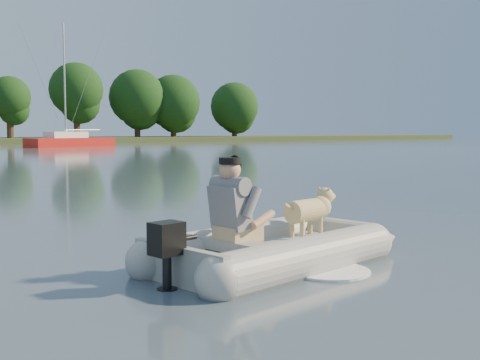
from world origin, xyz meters
TOP-DOWN VIEW (x-y plane):
  - water at (0.00, 0.00)m, footprint 160.00×160.00m
  - dinghy at (-0.49, -0.28)m, footprint 5.07×4.03m
  - man at (-1.15, -0.36)m, footprint 0.80×0.72m
  - dog at (0.12, -0.11)m, footprint 0.94×0.48m
  - outboard_motor at (-2.05, -0.59)m, footprint 0.44×0.35m
  - sailboat at (12.80, 46.05)m, footprint 8.19×4.40m

SIDE VIEW (x-z plane):
  - water at x=0.00m, z-range 0.00..0.00m
  - outboard_motor at x=-2.05m, z-range -0.08..0.68m
  - sailboat at x=12.80m, z-range -4.92..5.87m
  - dog at x=0.12m, z-range 0.20..0.79m
  - dinghy at x=-0.49m, z-range -0.10..1.23m
  - man at x=-1.15m, z-range 0.23..1.26m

